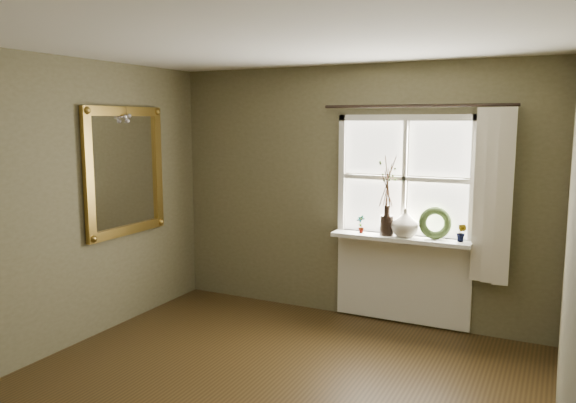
# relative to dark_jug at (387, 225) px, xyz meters

# --- Properties ---
(ceiling) EXTENTS (4.50, 4.50, 0.00)m
(ceiling) POSITION_rel_dark_jug_xyz_m (-0.41, -2.12, 1.58)
(ceiling) COLOR silver
(ceiling) RESTS_ON ground
(wall_back) EXTENTS (4.00, 0.10, 2.60)m
(wall_back) POSITION_rel_dark_jug_xyz_m (-0.41, 0.18, 0.28)
(wall_back) COLOR brown
(wall_back) RESTS_ON ground
(wall_left) EXTENTS (0.10, 4.50, 2.60)m
(wall_left) POSITION_rel_dark_jug_xyz_m (-2.46, -2.12, 0.28)
(wall_left) COLOR brown
(wall_left) RESTS_ON ground
(window_frame) EXTENTS (1.36, 0.06, 1.24)m
(window_frame) POSITION_rel_dark_jug_xyz_m (0.14, 0.11, 0.46)
(window_frame) COLOR white
(window_frame) RESTS_ON wall_back
(window_sill) EXTENTS (1.36, 0.26, 0.04)m
(window_sill) POSITION_rel_dark_jug_xyz_m (0.14, 0.00, -0.12)
(window_sill) COLOR white
(window_sill) RESTS_ON wall_back
(window_apron) EXTENTS (1.36, 0.04, 0.88)m
(window_apron) POSITION_rel_dark_jug_xyz_m (0.14, 0.11, -0.56)
(window_apron) COLOR white
(window_apron) RESTS_ON ground
(dark_jug) EXTENTS (0.18, 0.18, 0.20)m
(dark_jug) POSITION_rel_dark_jug_xyz_m (0.00, 0.00, 0.00)
(dark_jug) COLOR black
(dark_jug) RESTS_ON window_sill
(cream_vase) EXTENTS (0.32, 0.32, 0.28)m
(cream_vase) POSITION_rel_dark_jug_xyz_m (0.19, 0.00, 0.04)
(cream_vase) COLOR beige
(cream_vase) RESTS_ON window_sill
(wreath) EXTENTS (0.34, 0.25, 0.32)m
(wreath) POSITION_rel_dark_jug_xyz_m (0.46, 0.04, 0.02)
(wreath) COLOR #31441E
(wreath) RESTS_ON window_sill
(potted_plant_left) EXTENTS (0.11, 0.10, 0.18)m
(potted_plant_left) POSITION_rel_dark_jug_xyz_m (-0.27, 0.00, -0.01)
(potted_plant_left) COLOR #31441E
(potted_plant_left) RESTS_ON window_sill
(potted_plant_right) EXTENTS (0.12, 0.11, 0.18)m
(potted_plant_right) POSITION_rel_dark_jug_xyz_m (0.72, 0.00, -0.01)
(potted_plant_right) COLOR #31441E
(potted_plant_right) RESTS_ON window_sill
(curtain) EXTENTS (0.36, 0.12, 1.59)m
(curtain) POSITION_rel_dark_jug_xyz_m (0.98, 0.01, 0.35)
(curtain) COLOR beige
(curtain) RESTS_ON wall_back
(curtain_rod) EXTENTS (1.84, 0.03, 0.03)m
(curtain_rod) POSITION_rel_dark_jug_xyz_m (0.24, 0.05, 1.16)
(curtain_rod) COLOR black
(curtain_rod) RESTS_ON wall_back
(gilt_mirror) EXTENTS (0.10, 1.07, 1.27)m
(gilt_mirror) POSITION_rel_dark_jug_xyz_m (-2.38, -1.04, 0.53)
(gilt_mirror) COLOR white
(gilt_mirror) RESTS_ON wall_left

